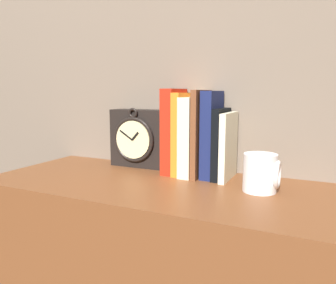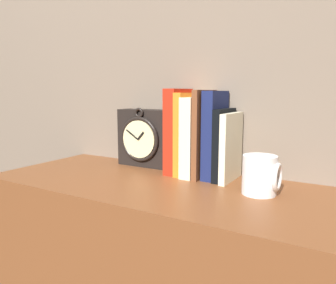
# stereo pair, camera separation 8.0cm
# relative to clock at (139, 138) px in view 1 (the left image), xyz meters

# --- Properties ---
(wall_back) EXTENTS (6.00, 0.05, 2.60)m
(wall_back) POSITION_rel_clock_xyz_m (0.18, 0.07, 0.31)
(wall_back) COLOR #756656
(wall_back) RESTS_ON ground_plane
(clock) EXTENTS (0.19, 0.08, 0.19)m
(clock) POSITION_rel_clock_xyz_m (0.00, 0.00, 0.00)
(clock) COLOR black
(clock) RESTS_ON bookshelf
(book_slot0_red) EXTENTS (0.04, 0.12, 0.25)m
(book_slot0_red) POSITION_rel_clock_xyz_m (0.14, -0.02, 0.03)
(book_slot0_red) COLOR #B22211
(book_slot0_red) RESTS_ON bookshelf
(book_slot1_orange) EXTENTS (0.02, 0.12, 0.24)m
(book_slot1_orange) POSITION_rel_clock_xyz_m (0.17, -0.03, 0.03)
(book_slot1_orange) COLOR orange
(book_slot1_orange) RESTS_ON bookshelf
(book_slot2_cream) EXTENTS (0.04, 0.13, 0.23)m
(book_slot2_cream) POSITION_rel_clock_xyz_m (0.20, -0.03, 0.02)
(book_slot2_cream) COLOR beige
(book_slot2_cream) RESTS_ON bookshelf
(book_slot3_brown) EXTENTS (0.02, 0.13, 0.25)m
(book_slot3_brown) POSITION_rel_clock_xyz_m (0.23, -0.03, 0.03)
(book_slot3_brown) COLOR brown
(book_slot3_brown) RESTS_ON bookshelf
(book_slot4_navy) EXTENTS (0.03, 0.12, 0.25)m
(book_slot4_navy) POSITION_rel_clock_xyz_m (0.26, -0.02, 0.03)
(book_slot4_navy) COLOR #162051
(book_slot4_navy) RESTS_ON bookshelf
(book_slot5_black) EXTENTS (0.02, 0.13, 0.20)m
(book_slot5_black) POSITION_rel_clock_xyz_m (0.28, -0.03, 0.01)
(book_slot5_black) COLOR black
(book_slot5_black) RESTS_ON bookshelf
(book_slot6_cream) EXTENTS (0.02, 0.14, 0.19)m
(book_slot6_cream) POSITION_rel_clock_xyz_m (0.31, -0.03, 0.00)
(book_slot6_cream) COLOR beige
(book_slot6_cream) RESTS_ON bookshelf
(mug) EXTENTS (0.09, 0.08, 0.09)m
(mug) POSITION_rel_clock_xyz_m (0.41, -0.11, -0.05)
(mug) COLOR white
(mug) RESTS_ON bookshelf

